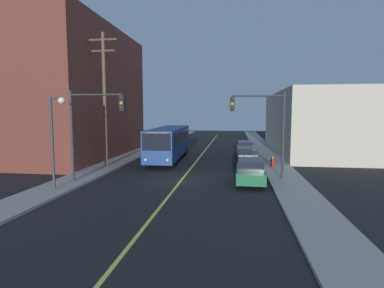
# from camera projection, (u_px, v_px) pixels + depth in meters

# --- Properties ---
(ground_plane) EXTENTS (120.00, 120.00, 0.00)m
(ground_plane) POSITION_uv_depth(u_px,v_px,m) (181.00, 181.00, 21.60)
(ground_plane) COLOR black
(sidewalk_left) EXTENTS (2.50, 90.00, 0.15)m
(sidewalk_left) POSITION_uv_depth(u_px,v_px,m) (129.00, 157.00, 32.43)
(sidewalk_left) COLOR gray
(sidewalk_left) RESTS_ON ground
(sidewalk_right) EXTENTS (2.50, 90.00, 0.15)m
(sidewalk_right) POSITION_uv_depth(u_px,v_px,m) (272.00, 160.00, 30.46)
(sidewalk_right) COLOR gray
(sidewalk_right) RESTS_ON ground
(lane_stripe_center) EXTENTS (0.16, 60.00, 0.01)m
(lane_stripe_center) POSITION_uv_depth(u_px,v_px,m) (203.00, 153.00, 36.38)
(lane_stripe_center) COLOR #D8CC4C
(lane_stripe_center) RESTS_ON ground
(building_left_brick) EXTENTS (10.00, 18.72, 13.37)m
(building_left_brick) POSITION_uv_depth(u_px,v_px,m) (71.00, 94.00, 32.78)
(building_left_brick) COLOR brown
(building_left_brick) RESTS_ON ground
(building_right_warehouse) EXTENTS (12.00, 22.85, 7.08)m
(building_right_warehouse) POSITION_uv_depth(u_px,v_px,m) (326.00, 122.00, 37.44)
(building_right_warehouse) COLOR beige
(building_right_warehouse) RESTS_ON ground
(city_bus) EXTENTS (2.98, 12.23, 3.20)m
(city_bus) POSITION_uv_depth(u_px,v_px,m) (169.00, 142.00, 30.93)
(city_bus) COLOR navy
(city_bus) RESTS_ON ground
(parked_car_green) EXTENTS (1.91, 4.44, 1.62)m
(parked_car_green) POSITION_uv_depth(u_px,v_px,m) (250.00, 171.00, 20.65)
(parked_car_green) COLOR #196038
(parked_car_green) RESTS_ON ground
(parked_car_black) EXTENTS (1.85, 4.42, 1.62)m
(parked_car_black) POSITION_uv_depth(u_px,v_px,m) (247.00, 156.00, 27.64)
(parked_car_black) COLOR black
(parked_car_black) RESTS_ON ground
(parked_car_white) EXTENTS (1.88, 4.43, 1.62)m
(parked_car_white) POSITION_uv_depth(u_px,v_px,m) (246.00, 148.00, 33.59)
(parked_car_white) COLOR silver
(parked_car_white) RESTS_ON ground
(utility_pole_near) EXTENTS (2.40, 0.28, 11.12)m
(utility_pole_near) POSITION_uv_depth(u_px,v_px,m) (105.00, 94.00, 26.05)
(utility_pole_near) COLOR brown
(utility_pole_near) RESTS_ON sidewalk_left
(traffic_signal_left_corner) EXTENTS (3.75, 0.48, 6.00)m
(traffic_signal_left_corner) POSITION_uv_depth(u_px,v_px,m) (94.00, 119.00, 20.12)
(traffic_signal_left_corner) COLOR #2D2D33
(traffic_signal_left_corner) RESTS_ON sidewalk_left
(traffic_signal_right_corner) EXTENTS (3.75, 0.48, 6.00)m
(traffic_signal_right_corner) POSITION_uv_depth(u_px,v_px,m) (261.00, 118.00, 21.45)
(traffic_signal_right_corner) COLOR #2D2D33
(traffic_signal_right_corner) RESTS_ON sidewalk_right
(street_lamp_left) EXTENTS (0.98, 0.40, 5.50)m
(street_lamp_left) POSITION_uv_depth(u_px,v_px,m) (55.00, 129.00, 18.32)
(street_lamp_left) COLOR #38383D
(street_lamp_left) RESTS_ON sidewalk_left
(fire_hydrant) EXTENTS (0.44, 0.26, 0.84)m
(fire_hydrant) POSITION_uv_depth(u_px,v_px,m) (272.00, 161.00, 26.45)
(fire_hydrant) COLOR red
(fire_hydrant) RESTS_ON sidewalk_right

